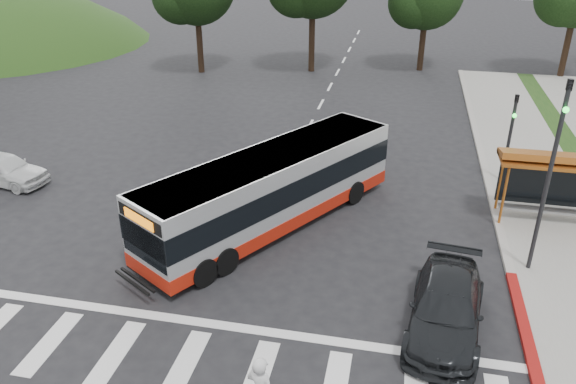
# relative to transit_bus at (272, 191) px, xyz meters

# --- Properties ---
(ground) EXTENTS (140.00, 140.00, 0.00)m
(ground) POSITION_rel_transit_bus_xyz_m (-0.56, -2.70, -1.45)
(ground) COLOR black
(ground) RESTS_ON ground
(sidewalk_east) EXTENTS (4.00, 40.00, 0.12)m
(sidewalk_east) POSITION_rel_transit_bus_xyz_m (10.44, 5.30, -1.39)
(sidewalk_east) COLOR gray
(sidewalk_east) RESTS_ON ground
(curb_east) EXTENTS (0.30, 40.00, 0.15)m
(curb_east) POSITION_rel_transit_bus_xyz_m (8.44, 5.30, -1.37)
(curb_east) COLOR #9E9991
(curb_east) RESTS_ON ground
(curb_east_red) EXTENTS (0.32, 6.00, 0.15)m
(curb_east_red) POSITION_rel_transit_bus_xyz_m (8.44, -4.70, -1.37)
(curb_east_red) COLOR maroon
(curb_east_red) RESTS_ON ground
(crosswalk_ladder) EXTENTS (18.00, 2.60, 0.01)m
(crosswalk_ladder) POSITION_rel_transit_bus_xyz_m (-0.56, -7.70, -1.44)
(crosswalk_ladder) COLOR silver
(crosswalk_ladder) RESTS_ON ground
(bus_shelter) EXTENTS (4.20, 1.60, 2.86)m
(bus_shelter) POSITION_rel_transit_bus_xyz_m (10.24, 2.41, 0.91)
(bus_shelter) COLOR #A2551B
(bus_shelter) RESTS_ON sidewalk_east
(traffic_signal_ne_tall) EXTENTS (0.18, 0.37, 6.50)m
(traffic_signal_ne_tall) POSITION_rel_transit_bus_xyz_m (9.04, -1.20, 2.43)
(traffic_signal_ne_tall) COLOR black
(traffic_signal_ne_tall) RESTS_ON ground
(traffic_signal_ne_short) EXTENTS (0.18, 0.37, 4.00)m
(traffic_signal_ne_short) POSITION_rel_transit_bus_xyz_m (9.04, 5.79, 1.03)
(traffic_signal_ne_short) COLOR black
(traffic_signal_ne_short) RESTS_ON ground
(transit_bus) EXTENTS (7.91, 10.81, 2.89)m
(transit_bus) POSITION_rel_transit_bus_xyz_m (0.00, 0.00, 0.00)
(transit_bus) COLOR #B0B2B5
(transit_bus) RESTS_ON ground
(dark_sedan) EXTENTS (2.55, 5.08, 1.42)m
(dark_sedan) POSITION_rel_transit_bus_xyz_m (6.18, -4.76, -0.74)
(dark_sedan) COLOR black
(dark_sedan) RESTS_ON ground
(west_car_white) EXTENTS (4.22, 2.26, 1.36)m
(west_car_white) POSITION_rel_transit_bus_xyz_m (-12.36, 1.20, -0.76)
(west_car_white) COLOR silver
(west_car_white) RESTS_ON ground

